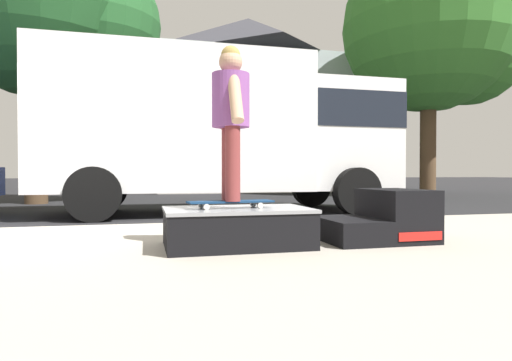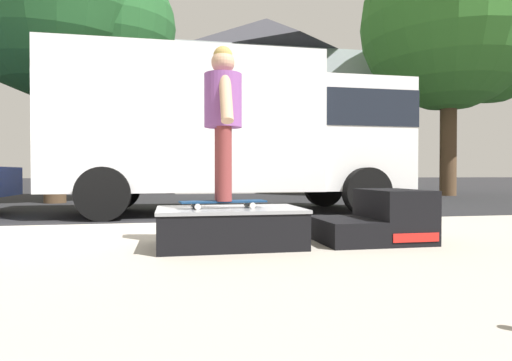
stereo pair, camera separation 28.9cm
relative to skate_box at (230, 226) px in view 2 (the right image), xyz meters
The scene contains 9 objects.
ground_plane 3.28m from the skate_box, 127.68° to the left, with size 140.00×140.00×0.00m, color black.
skate_box is the anchor object (origin of this frame).
kicker_ramp 1.48m from the skate_box, ahead, with size 1.02×0.82×0.51m.
skateboard 0.23m from the skate_box, 153.87° to the right, with size 0.80×0.29×0.07m.
skater_kid 1.05m from the skate_box, 153.87° to the right, with size 0.34×0.72×1.40m.
box_truck 5.04m from the skate_box, 81.17° to the left, with size 6.91×2.63×3.05m.
street_tree_main 10.35m from the skate_box, 110.84° to the left, with size 5.84×5.31×8.10m.
street_tree_neighbour 14.83m from the skate_box, 46.20° to the left, with size 6.76×6.15×9.17m.
house_behind 17.96m from the skate_box, 76.29° to the left, with size 9.54×8.22×8.40m.
Camera 2 is at (1.46, -6.56, 0.79)m, focal length 30.72 mm.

